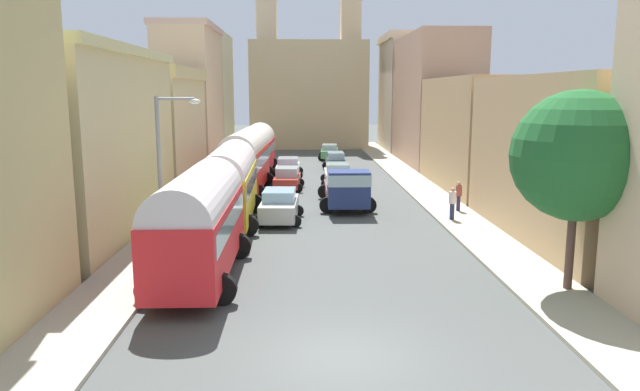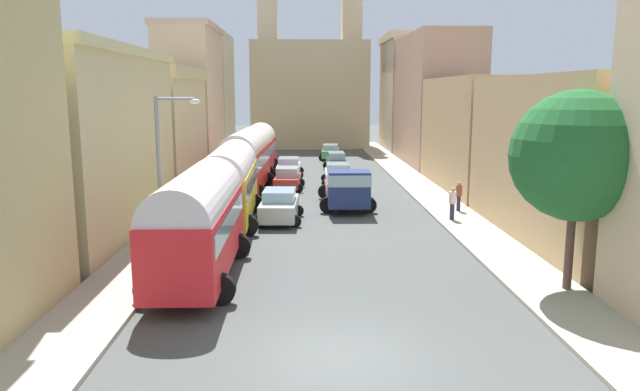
# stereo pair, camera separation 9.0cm
# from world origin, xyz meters

# --- Properties ---
(ground_plane) EXTENTS (154.00, 154.00, 0.00)m
(ground_plane) POSITION_xyz_m (0.00, 27.00, 0.00)
(ground_plane) COLOR #4C504F
(sidewalk_left) EXTENTS (2.50, 70.00, 0.14)m
(sidewalk_left) POSITION_xyz_m (-7.25, 27.00, 0.07)
(sidewalk_left) COLOR #B2AA99
(sidewalk_left) RESTS_ON ground
(sidewalk_right) EXTENTS (2.50, 70.00, 0.14)m
(sidewalk_right) POSITION_xyz_m (7.25, 27.00, 0.07)
(sidewalk_right) COLOR #B3AD97
(sidewalk_right) RESTS_ON ground
(building_left_1) EXTENTS (5.23, 14.45, 8.62)m
(building_left_1) POSITION_xyz_m (-10.88, 13.77, 4.33)
(building_left_1) COLOR tan
(building_left_1) RESTS_ON ground
(building_left_2) EXTENTS (4.83, 11.69, 8.20)m
(building_left_2) POSITION_xyz_m (-10.70, 27.56, 4.14)
(building_left_2) COLOR tan
(building_left_2) RESTS_ON ground
(building_left_3) EXTENTS (4.91, 10.13, 12.30)m
(building_left_3) POSITION_xyz_m (-10.73, 39.37, 6.17)
(building_left_3) COLOR beige
(building_left_3) RESTS_ON ground
(building_left_4) EXTENTS (5.03, 9.22, 12.42)m
(building_left_4) POSITION_xyz_m (-11.02, 49.45, 6.21)
(building_left_4) COLOR beige
(building_left_4) RESTS_ON ground
(building_right_1) EXTENTS (5.97, 13.67, 7.32)m
(building_right_1) POSITION_xyz_m (11.48, 11.83, 3.66)
(building_right_1) COLOR tan
(building_right_1) RESTS_ON ground
(building_right_2) EXTENTS (4.07, 13.62, 7.54)m
(building_right_2) POSITION_xyz_m (10.54, 25.91, 3.77)
(building_right_2) COLOR tan
(building_right_2) RESTS_ON ground
(building_right_3) EXTENTS (5.42, 14.41, 11.62)m
(building_right_3) POSITION_xyz_m (11.21, 40.30, 5.81)
(building_right_3) COLOR tan
(building_right_3) RESTS_ON ground
(building_right_4) EXTENTS (6.40, 10.82, 12.80)m
(building_right_4) POSITION_xyz_m (11.41, 53.60, 6.44)
(building_right_4) COLOR beige
(building_right_4) RESTS_ON ground
(distant_church) EXTENTS (13.60, 6.83, 20.27)m
(distant_church) POSITION_xyz_m (0.00, 56.98, 6.83)
(distant_church) COLOR #D3BB8C
(distant_church) RESTS_ON ground
(parked_bus_0) EXTENTS (3.20, 8.47, 3.92)m
(parked_bus_0) POSITION_xyz_m (-4.60, 6.50, 2.17)
(parked_bus_0) COLOR red
(parked_bus_0) RESTS_ON ground
(parked_bus_1) EXTENTS (3.30, 8.84, 3.94)m
(parked_bus_1) POSITION_xyz_m (-4.60, 15.50, 2.18)
(parked_bus_1) COLOR yellow
(parked_bus_1) RESTS_ON ground
(parked_bus_2) EXTENTS (3.41, 9.18, 4.13)m
(parked_bus_2) POSITION_xyz_m (-4.60, 24.50, 2.30)
(parked_bus_2) COLOR red
(parked_bus_2) RESTS_ON ground
(parked_bus_3) EXTENTS (3.51, 9.00, 3.94)m
(parked_bus_3) POSITION_xyz_m (-4.60, 33.50, 2.15)
(parked_bus_3) COLOR red
(parked_bus_3) RESTS_ON ground
(cargo_truck_0) EXTENTS (3.17, 7.39, 2.39)m
(cargo_truck_0) POSITION_xyz_m (1.59, 19.20, 1.21)
(cargo_truck_0) COLOR navy
(cargo_truck_0) RESTS_ON ground
(car_0) EXTENTS (2.43, 4.40, 1.55)m
(car_0) POSITION_xyz_m (1.62, 27.81, 0.78)
(car_0) COLOR silver
(car_0) RESTS_ON ground
(car_1) EXTENTS (2.15, 4.30, 1.60)m
(car_1) POSITION_xyz_m (1.91, 35.39, 0.80)
(car_1) COLOR #192D2A
(car_1) RESTS_ON ground
(car_2) EXTENTS (2.37, 4.31, 1.47)m
(car_2) POSITION_xyz_m (1.84, 44.02, 0.75)
(car_2) COLOR #4C9956
(car_2) RESTS_ON ground
(car_3) EXTENTS (2.50, 4.25, 1.66)m
(car_3) POSITION_xyz_m (-2.10, 15.89, 0.83)
(car_3) COLOR silver
(car_3) RESTS_ON ground
(car_4) EXTENTS (2.35, 3.91, 1.54)m
(car_4) POSITION_xyz_m (-1.92, 25.87, 0.77)
(car_4) COLOR #BA362A
(car_4) RESTS_ON ground
(car_5) EXTENTS (2.39, 4.28, 1.50)m
(car_5) POSITION_xyz_m (-2.00, 32.14, 0.75)
(car_5) COLOR silver
(car_5) RESTS_ON ground
(pedestrian_0) EXTENTS (0.42, 0.42, 1.80)m
(pedestrian_0) POSITION_xyz_m (6.74, 15.46, 1.02)
(pedestrian_0) COLOR #262B4A
(pedestrian_0) RESTS_ON ground
(pedestrian_1) EXTENTS (0.41, 0.41, 1.76)m
(pedestrian_1) POSITION_xyz_m (7.65, 17.70, 1.01)
(pedestrian_1) COLOR #282245
(pedestrian_1) RESTS_ON ground
(streetlamp_near) EXTENTS (1.76, 0.28, 6.44)m
(streetlamp_near) POSITION_xyz_m (-6.26, 9.11, 3.85)
(streetlamp_near) COLOR gray
(streetlamp_near) RESTS_ON ground
(roadside_tree_0) EXTENTS (4.24, 4.24, 6.70)m
(roadside_tree_0) POSITION_xyz_m (7.90, 4.68, 4.57)
(roadside_tree_0) COLOR brown
(roadside_tree_0) RESTS_ON ground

